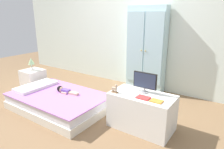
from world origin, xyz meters
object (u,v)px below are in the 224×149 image
bed (59,102)px  wardrobe (146,50)px  table_lamp (31,62)px  tv_monitor (145,81)px  book_orange (157,101)px  doll (64,90)px  book_red (143,98)px  nightstand (33,80)px  rocking_horse_toy (115,89)px  tv_stand (141,111)px

bed → wardrobe: size_ratio=0.94×
wardrobe → table_lamp: bearing=-144.3°
tv_monitor → book_orange: 0.33m
doll → book_red: (1.35, 0.03, 0.19)m
doll → tv_monitor: size_ratio=1.26×
nightstand → book_orange: 2.57m
book_orange → nightstand: bearing=177.0°
table_lamp → book_red: 2.39m
book_red → bed: bearing=-174.2°
tv_monitor → doll: bearing=-170.8°
tv_monitor → book_red: (0.07, -0.17, -0.14)m
wardrobe → book_orange: 1.64m
bed → rocking_horse_toy: size_ratio=12.77×
doll → tv_monitor: 1.34m
nightstand → table_lamp: table_lamp is taller
rocking_horse_toy → doll: bearing=179.4°
table_lamp → tv_monitor: (2.32, 0.04, 0.05)m
bed → book_red: 1.42m
doll → table_lamp: 1.09m
wardrobe → tv_stand: bearing=-66.1°
table_lamp → tv_stand: (2.32, -0.03, -0.34)m
book_red → book_orange: bearing=0.0°
wardrobe → tv_monitor: 1.35m
nightstand → table_lamp: bearing=90.0°
doll → wardrobe: size_ratio=0.25×
doll → tv_stand: tv_stand is taller
bed → wardrobe: bearing=64.4°
nightstand → rocking_horse_toy: size_ratio=3.54×
book_red → nightstand: bearing=176.8°
bed → book_red: book_red is taller
table_lamp → wardrobe: wardrobe is taller
wardrobe → rocking_horse_toy: wardrobe is taller
doll → table_lamp: size_ratio=1.67×
book_red → table_lamp: bearing=176.8°
doll → book_red: bearing=1.4°
book_red → tv_stand: bearing=121.2°
bed → rocking_horse_toy: (0.99, 0.09, 0.40)m
doll → tv_stand: (1.29, 0.13, -0.05)m
tv_monitor → book_red: size_ratio=1.98×
wardrobe → tv_stand: size_ratio=1.97×
doll → tv_monitor: (1.28, 0.21, 0.34)m
doll → book_orange: book_orange is taller
table_lamp → book_orange: (2.55, -0.13, -0.10)m
bed → doll: size_ratio=3.76×
rocking_horse_toy → book_orange: bearing=4.6°
table_lamp → rocking_horse_toy: size_ratio=2.03×
doll → rocking_horse_toy: 1.00m
wardrobe → rocking_horse_toy: (0.26, -1.44, -0.27)m
rocking_horse_toy → book_orange: 0.55m
rocking_horse_toy → tv_monitor: bearing=35.5°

